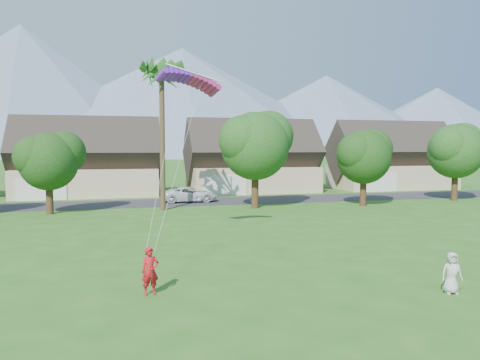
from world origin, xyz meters
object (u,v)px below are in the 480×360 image
object	(u,v)px
watcher	(452,273)
parafoil_kite	(190,78)
parked_car	(190,194)
kite_flyer	(150,271)

from	to	relation	value
watcher	parafoil_kite	bearing A→B (deg)	139.63
watcher	parked_car	distance (m)	31.45
kite_flyer	parafoil_kite	distance (m)	12.32
watcher	parafoil_kite	distance (m)	16.14
kite_flyer	parafoil_kite	world-z (taller)	parafoil_kite
kite_flyer	parafoil_kite	size ratio (longest dim) A/B	0.48
watcher	parked_car	size ratio (longest dim) A/B	0.29
kite_flyer	parked_car	bearing A→B (deg)	68.94
parafoil_kite	kite_flyer	bearing A→B (deg)	-123.49
kite_flyer	watcher	xyz separation A→B (m)	(10.69, -2.59, -0.10)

